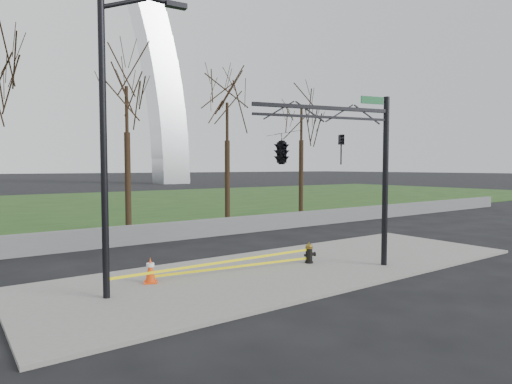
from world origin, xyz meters
TOP-DOWN VIEW (x-y plane):
  - ground at (0.00, 0.00)m, footprint 500.00×500.00m
  - sidewalk at (0.00, 0.00)m, footprint 18.00×6.00m
  - grass_strip at (0.00, 30.00)m, footprint 120.00×40.00m
  - guardrail at (0.00, 8.00)m, footprint 60.00×0.30m
  - tree_row at (-5.05, 12.00)m, footprint 35.90×4.00m
  - fire_hydrant at (0.71, 0.13)m, footprint 0.47×0.32m
  - traffic_cone at (-5.00, 0.92)m, footprint 0.52×0.52m
  - street_light at (-6.31, 0.15)m, footprint 2.39×0.47m
  - traffic_signal_mast at (-0.49, -0.84)m, footprint 4.95×2.54m
  - caution_tape at (-2.58, 0.32)m, footprint 7.23×0.80m

SIDE VIEW (x-z plane):
  - ground at x=0.00m, z-range 0.00..0.00m
  - grass_strip at x=0.00m, z-range 0.00..0.06m
  - sidewalk at x=0.00m, z-range 0.00..0.10m
  - fire_hydrant at x=0.71m, z-range 0.07..0.82m
  - guardrail at x=0.00m, z-range 0.00..0.90m
  - caution_tape at x=-2.58m, z-range 0.26..0.65m
  - traffic_cone at x=-5.00m, z-range 0.10..0.87m
  - traffic_signal_mast at x=-0.49m, z-range 1.15..7.15m
  - tree_row at x=-5.05m, z-range 0.00..9.02m
  - street_light at x=-6.31m, z-range 0.59..8.80m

